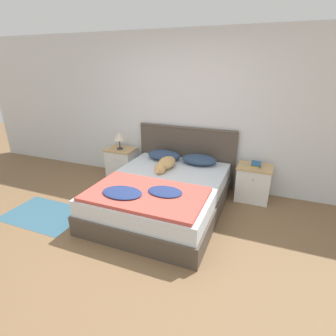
# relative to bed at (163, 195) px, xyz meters

# --- Properties ---
(ground_plane) EXTENTS (16.00, 16.00, 0.00)m
(ground_plane) POSITION_rel_bed_xyz_m (-0.04, -1.00, -0.24)
(ground_plane) COLOR brown
(wall_back) EXTENTS (9.00, 0.06, 2.55)m
(wall_back) POSITION_rel_bed_xyz_m (-0.04, 1.13, 1.03)
(wall_back) COLOR silver
(wall_back) RESTS_ON ground_plane
(bed) EXTENTS (1.66, 2.07, 0.49)m
(bed) POSITION_rel_bed_xyz_m (0.00, 0.00, 0.00)
(bed) COLOR #4C4238
(bed) RESTS_ON ground_plane
(headboard) EXTENTS (1.74, 0.06, 1.04)m
(headboard) POSITION_rel_bed_xyz_m (-0.00, 1.06, 0.30)
(headboard) COLOR #4C4238
(headboard) RESTS_ON ground_plane
(nightstand_left) EXTENTS (0.52, 0.42, 0.57)m
(nightstand_left) POSITION_rel_bed_xyz_m (-1.19, 0.84, 0.04)
(nightstand_left) COLOR white
(nightstand_left) RESTS_ON ground_plane
(nightstand_right) EXTENTS (0.52, 0.42, 0.57)m
(nightstand_right) POSITION_rel_bed_xyz_m (1.19, 0.84, 0.04)
(nightstand_right) COLOR white
(nightstand_right) RESTS_ON ground_plane
(pillow_left) EXTENTS (0.58, 0.38, 0.15)m
(pillow_left) POSITION_rel_bed_xyz_m (-0.31, 0.80, 0.33)
(pillow_left) COLOR navy
(pillow_left) RESTS_ON bed
(pillow_right) EXTENTS (0.58, 0.38, 0.15)m
(pillow_right) POSITION_rel_bed_xyz_m (0.31, 0.80, 0.33)
(pillow_right) COLOR navy
(pillow_right) RESTS_ON bed
(quilt) EXTENTS (1.48, 0.90, 0.08)m
(quilt) POSITION_rel_bed_xyz_m (-0.01, -0.54, 0.28)
(quilt) COLOR #BC4C42
(quilt) RESTS_ON bed
(dog) EXTENTS (0.25, 0.67, 0.18)m
(dog) POSITION_rel_bed_xyz_m (-0.12, 0.39, 0.33)
(dog) COLOR tan
(dog) RESTS_ON bed
(book_stack) EXTENTS (0.15, 0.22, 0.05)m
(book_stack) POSITION_rel_bed_xyz_m (1.20, 0.86, 0.35)
(book_stack) COLOR gold
(book_stack) RESTS_ON nightstand_right
(table_lamp) EXTENTS (0.22, 0.22, 0.33)m
(table_lamp) POSITION_rel_bed_xyz_m (-1.19, 0.81, 0.57)
(table_lamp) COLOR #2D2D33
(table_lamp) RESTS_ON nightstand_left
(rug) EXTENTS (1.12, 0.74, 0.00)m
(rug) POSITION_rel_bed_xyz_m (-1.54, -0.77, -0.24)
(rug) COLOR #335B70
(rug) RESTS_ON ground_plane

